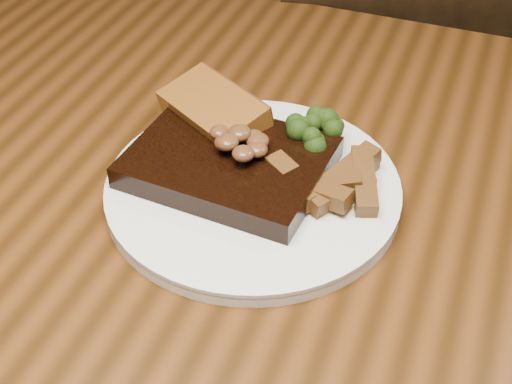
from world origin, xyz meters
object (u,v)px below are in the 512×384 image
at_px(plate, 253,190).
at_px(steak, 229,164).
at_px(potato_wedges, 316,181).
at_px(garlic_bread, 214,125).
at_px(dining_table, 256,275).
at_px(chair_far, 410,98).

height_order(plate, steak, steak).
xyz_separation_m(plate, potato_wedges, (0.06, 0.02, 0.02)).
relative_size(garlic_bread, potato_wedges, 1.13).
xyz_separation_m(dining_table, chair_far, (0.06, 0.62, -0.14)).
bearing_deg(steak, plate, -11.09).
xyz_separation_m(dining_table, plate, (-0.01, 0.02, 0.10)).
bearing_deg(chair_far, steak, 68.86).
height_order(steak, garlic_bread, steak).
bearing_deg(plate, potato_wedges, 14.95).
height_order(chair_far, potato_wedges, chair_far).
xyz_separation_m(chair_far, steak, (-0.10, -0.59, 0.26)).
bearing_deg(steak, dining_table, -32.80).
height_order(dining_table, potato_wedges, potato_wedges).
bearing_deg(dining_table, chair_far, 84.43).
relative_size(plate, garlic_bread, 2.51).
bearing_deg(dining_table, potato_wedges, 38.45).
height_order(dining_table, garlic_bread, garlic_bread).
bearing_deg(garlic_bread, chair_far, 104.22).
distance_m(chair_far, garlic_bread, 0.61).
bearing_deg(steak, chair_far, 84.35).
distance_m(dining_table, plate, 0.10).
bearing_deg(dining_table, plate, 117.09).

